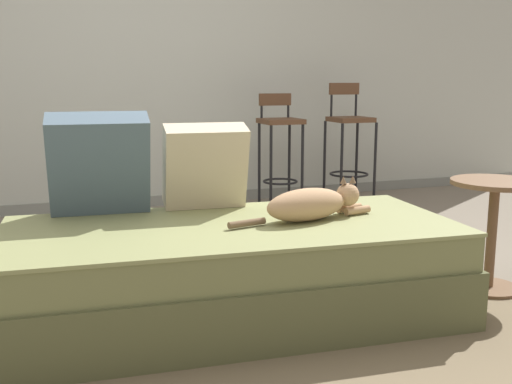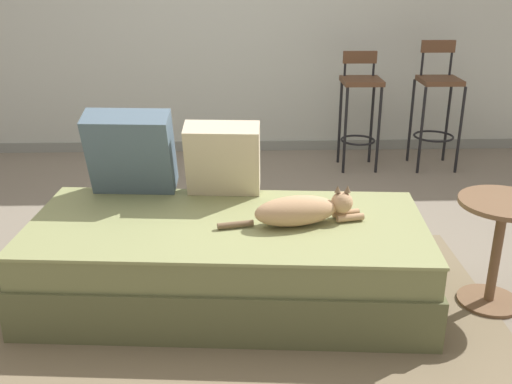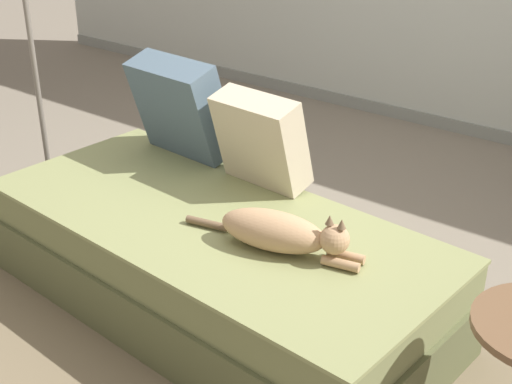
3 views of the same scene
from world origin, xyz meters
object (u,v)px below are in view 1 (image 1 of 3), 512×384
at_px(bar_stool_near_window, 280,139).
at_px(bar_stool_by_doorway, 349,137).
at_px(couch, 232,270).
at_px(side_table, 493,219).
at_px(throw_pillow_middle, 205,166).
at_px(cat, 312,204).
at_px(throw_pillow_corner, 99,164).

height_order(bar_stool_near_window, bar_stool_by_doorway, bar_stool_by_doorway).
xyz_separation_m(couch, bar_stool_by_doorway, (1.72, 2.10, 0.37)).
bearing_deg(side_table, throw_pillow_middle, 161.51).
distance_m(throw_pillow_middle, cat, 0.58).
bearing_deg(couch, throw_pillow_middle, 93.82).
bearing_deg(throw_pillow_middle, throw_pillow_corner, 175.81).
height_order(throw_pillow_corner, bar_stool_near_window, bar_stool_near_window).
xyz_separation_m(throw_pillow_middle, bar_stool_by_doorway, (1.74, 1.73, -0.06)).
bearing_deg(side_table, couch, 175.81).
height_order(bar_stool_near_window, side_table, bar_stool_near_window).
relative_size(couch, throw_pillow_corner, 4.26).
xyz_separation_m(couch, throw_pillow_corner, (-0.53, 0.40, 0.46)).
xyz_separation_m(couch, side_table, (1.36, -0.10, 0.15)).
bearing_deg(throw_pillow_middle, side_table, -18.49).
bearing_deg(bar_stool_near_window, side_table, -82.57).
xyz_separation_m(bar_stool_by_doorway, side_table, (-0.36, -2.20, -0.21)).
xyz_separation_m(couch, throw_pillow_middle, (-0.02, 0.36, 0.43)).
bearing_deg(throw_pillow_middle, bar_stool_by_doorway, 44.82).
distance_m(bar_stool_near_window, bar_stool_by_doorway, 0.64).
relative_size(couch, side_table, 3.62).
relative_size(cat, side_table, 1.29).
height_order(throw_pillow_corner, bar_stool_by_doorway, bar_stool_by_doorway).
height_order(throw_pillow_middle, cat, throw_pillow_middle).
bearing_deg(bar_stool_by_doorway, couch, -129.36).
distance_m(couch, bar_stool_near_window, 2.39).
distance_m(throw_pillow_corner, bar_stool_near_window, 2.34).
bearing_deg(couch, throw_pillow_corner, 142.94).
distance_m(couch, cat, 0.48).
height_order(throw_pillow_corner, throw_pillow_middle, throw_pillow_corner).
bearing_deg(bar_stool_near_window, throw_pillow_middle, -122.39).
height_order(cat, bar_stool_near_window, bar_stool_near_window).
xyz_separation_m(throw_pillow_corner, throw_pillow_middle, (0.51, -0.04, -0.03)).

